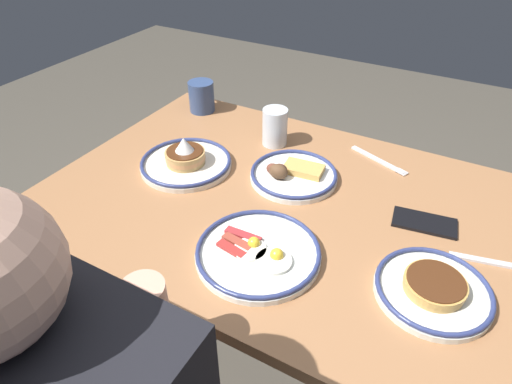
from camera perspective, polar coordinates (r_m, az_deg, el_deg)
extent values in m
plane|color=#4A443B|center=(1.65, 2.28, -21.20)|extent=(6.00, 6.00, 0.00)
cube|color=#9D6A43|center=(1.11, 3.15, -1.39)|extent=(1.18, 0.81, 0.03)
cylinder|color=brown|center=(1.53, 25.69, -11.15)|extent=(0.05, 0.05, 0.69)
cylinder|color=brown|center=(1.76, -7.24, -0.21)|extent=(0.05, 0.05, 0.69)
cylinder|color=brown|center=(1.44, -22.20, -13.57)|extent=(0.05, 0.05, 0.69)
cylinder|color=silver|center=(1.23, -9.10, 3.56)|extent=(0.25, 0.25, 0.01)
torus|color=navy|center=(1.22, -9.15, 4.03)|extent=(0.25, 0.25, 0.01)
cylinder|color=tan|center=(1.22, -9.15, 4.07)|extent=(0.11, 0.11, 0.01)
cylinder|color=tan|center=(1.21, -9.21, 4.55)|extent=(0.11, 0.11, 0.01)
cylinder|color=tan|center=(1.21, -9.26, 5.03)|extent=(0.11, 0.11, 0.01)
cylinder|color=#4C2814|center=(1.20, -9.30, 5.33)|extent=(0.10, 0.10, 0.00)
cone|color=white|center=(1.19, -9.39, 6.17)|extent=(0.05, 0.05, 0.04)
cylinder|color=silver|center=(0.93, 22.05, -12.03)|extent=(0.22, 0.22, 0.01)
torus|color=navy|center=(0.93, 22.22, -11.53)|extent=(0.22, 0.22, 0.01)
cylinder|color=tan|center=(0.92, 22.23, -11.49)|extent=(0.12, 0.12, 0.01)
cylinder|color=gold|center=(0.92, 22.41, -10.99)|extent=(0.12, 0.12, 0.01)
cylinder|color=#4C2814|center=(0.91, 22.52, -10.66)|extent=(0.11, 0.11, 0.00)
cylinder|color=white|center=(1.17, 4.94, 2.04)|extent=(0.23, 0.23, 0.01)
torus|color=navy|center=(1.16, 4.97, 2.53)|extent=(0.23, 0.23, 0.01)
cube|color=tan|center=(1.17, 6.23, 3.01)|extent=(0.11, 0.07, 0.02)
ellipsoid|color=brown|center=(1.15, 3.05, 2.60)|extent=(0.04, 0.03, 0.03)
ellipsoid|color=brown|center=(1.14, 2.96, 2.70)|extent=(0.05, 0.04, 0.04)
ellipsoid|color=brown|center=(1.16, 3.18, 3.01)|extent=(0.04, 0.03, 0.03)
ellipsoid|color=brown|center=(1.16, 2.28, 3.03)|extent=(0.04, 0.03, 0.03)
ellipsoid|color=brown|center=(1.15, 2.78, 2.69)|extent=(0.04, 0.03, 0.03)
cylinder|color=white|center=(0.94, 0.28, -8.13)|extent=(0.27, 0.27, 0.01)
torus|color=navy|center=(0.93, 0.28, -7.61)|extent=(0.27, 0.27, 0.01)
cylinder|color=white|center=(0.91, 2.32, -9.02)|extent=(0.08, 0.08, 0.01)
sphere|color=yellow|center=(0.91, 2.73, -8.21)|extent=(0.03, 0.03, 0.03)
cylinder|color=white|center=(0.93, -0.79, -7.57)|extent=(0.07, 0.07, 0.01)
sphere|color=yellow|center=(0.94, -0.28, -6.67)|extent=(0.03, 0.03, 0.03)
cube|color=#AA2E31|center=(0.97, -1.67, -5.67)|extent=(0.09, 0.02, 0.01)
cube|color=#A03F2F|center=(0.95, -2.44, -6.56)|extent=(0.08, 0.03, 0.01)
cube|color=#AA2C28|center=(0.93, -3.23, -7.47)|extent=(0.07, 0.03, 0.01)
cylinder|color=#334772|center=(1.51, -7.15, 12.29)|extent=(0.09, 0.09, 0.10)
torus|color=#334772|center=(1.55, -7.19, 12.93)|extent=(0.05, 0.06, 0.07)
cylinder|color=brown|center=(1.50, -7.24, 13.43)|extent=(0.07, 0.07, 0.01)
cylinder|color=silver|center=(1.30, 2.48, 8.50)|extent=(0.07, 0.07, 0.11)
cylinder|color=black|center=(1.31, 2.46, 7.86)|extent=(0.07, 0.07, 0.08)
cube|color=black|center=(1.09, 21.17, -3.75)|extent=(0.15, 0.09, 0.01)
cube|color=silver|center=(1.29, 15.60, 4.09)|extent=(0.17, 0.08, 0.01)
cube|color=silver|center=(1.25, 18.25, 2.38)|extent=(0.03, 0.01, 0.00)
cube|color=silver|center=(1.25, 18.41, 2.47)|extent=(0.03, 0.01, 0.00)
cube|color=silver|center=(1.25, 18.57, 2.57)|extent=(0.03, 0.01, 0.00)
cube|color=silver|center=(1.26, 18.72, 2.66)|extent=(0.03, 0.01, 0.00)
cube|color=silver|center=(1.05, 28.70, -8.12)|extent=(0.18, 0.05, 0.01)
cylinder|color=#DEA084|center=(0.78, -13.23, -18.20)|extent=(0.08, 0.08, 0.26)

